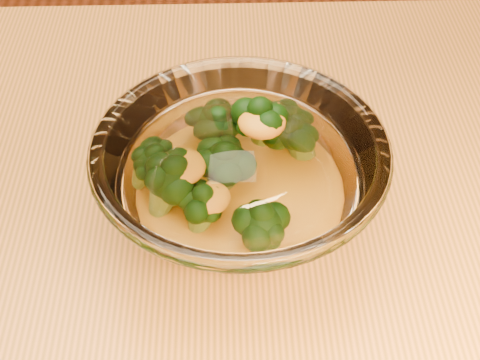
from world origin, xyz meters
TOP-DOWN VIEW (x-y plane):
  - table at (0.00, 0.00)m, footprint 1.20×0.80m
  - glass_bowl at (-0.02, 0.05)m, footprint 0.22×0.22m
  - cheese_sauce at (-0.02, 0.05)m, footprint 0.12×0.12m
  - broccoli_heap at (-0.03, 0.06)m, footprint 0.14×0.14m

SIDE VIEW (x-z plane):
  - table at x=0.00m, z-range 0.28..1.03m
  - cheese_sauce at x=-0.02m, z-range 0.76..0.80m
  - glass_bowl at x=-0.02m, z-range 0.75..0.85m
  - broccoli_heap at x=-0.03m, z-range 0.78..0.85m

